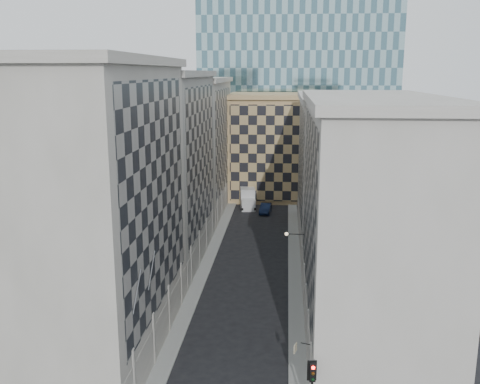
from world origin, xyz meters
The scene contains 15 objects.
sidewalk_west centered at (-5.25, 30.00, 0.07)m, with size 1.50×100.00×0.15m, color gray.
sidewalk_east centered at (5.25, 30.00, 0.07)m, with size 1.50×100.00×0.15m, color gray.
bldg_left_a centered at (-10.88, 11.00, 11.82)m, with size 10.80×22.80×23.70m.
bldg_left_b centered at (-10.88, 33.00, 11.32)m, with size 10.80×22.80×22.70m.
bldg_left_c centered at (-10.88, 55.00, 10.83)m, with size 10.80×22.80×21.70m.
bldg_right_a centered at (10.88, 15.00, 10.32)m, with size 10.80×26.80×20.70m.
bldg_right_b centered at (10.89, 42.00, 9.85)m, with size 10.80×28.80×19.70m.
tan_block centered at (2.00, 67.90, 9.44)m, with size 16.80×14.80×18.80m.
church_tower centered at (0.00, 82.00, 26.95)m, with size 7.20×7.20×51.50m.
flagpoles_left centered at (-5.90, 6.00, 8.00)m, with size 0.10×6.33×2.33m.
bracket_lamp centered at (4.38, 24.00, 6.20)m, with size 1.98×0.36×0.36m.
traffic_light centered at (5.90, 1.17, 3.60)m, with size 0.61×0.55×4.81m.
box_truck centered at (-2.38, 59.10, 1.41)m, with size 3.13×6.17×3.24m.
dark_car centered at (0.81, 55.46, 0.78)m, with size 1.65×4.72×1.56m, color #0E1834.
shop_sign centered at (4.98, 4.94, 3.84)m, with size 1.16×0.60×0.69m.
Camera 1 is at (4.00, -29.09, 22.52)m, focal length 40.00 mm.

